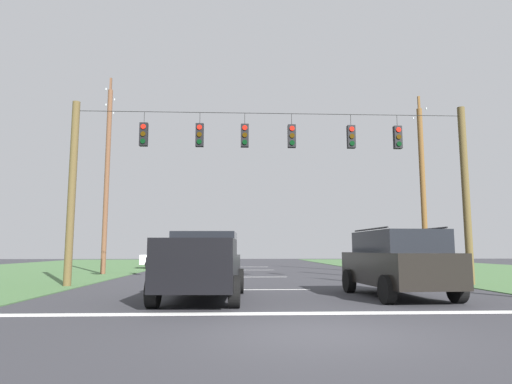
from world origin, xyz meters
TOP-DOWN VIEW (x-y plane):
  - ground_plane at (0.00, 0.00)m, footprint 120.00×120.00m
  - stop_bar_stripe at (0.00, 2.42)m, footprint 13.90×0.45m
  - lane_dash_0 at (0.00, 8.42)m, footprint 2.50×0.15m
  - lane_dash_1 at (0.00, 15.77)m, footprint 2.50×0.15m
  - lane_dash_2 at (0.00, 23.64)m, footprint 2.50×0.15m
  - lane_dash_3 at (0.00, 29.16)m, footprint 2.50×0.15m
  - overhead_signal_span at (0.05, 10.03)m, footprint 16.25×0.31m
  - pickup_truck at (-2.38, 5.36)m, footprint 2.46×5.48m
  - suv_black at (3.44, 5.63)m, footprint 2.44×4.90m
  - distant_car_crossing_white at (-6.31, 26.34)m, footprint 4.41×2.25m
  - utility_pole_mid_right at (9.18, 16.91)m, footprint 0.30×1.93m
  - utility_pole_near_left at (-9.01, 18.52)m, footprint 0.28×1.92m

SIDE VIEW (x-z plane):
  - ground_plane at x=0.00m, z-range 0.00..0.00m
  - stop_bar_stripe at x=0.00m, z-range 0.00..0.01m
  - lane_dash_0 at x=0.00m, z-range 0.00..0.01m
  - lane_dash_1 at x=0.00m, z-range 0.00..0.01m
  - lane_dash_2 at x=0.00m, z-range 0.00..0.01m
  - lane_dash_3 at x=0.00m, z-range 0.00..0.01m
  - distant_car_crossing_white at x=-6.31m, z-range 0.03..1.55m
  - pickup_truck at x=-2.38m, z-range -0.01..1.94m
  - suv_black at x=3.44m, z-range 0.03..2.09m
  - overhead_signal_span at x=0.05m, z-range 0.63..8.00m
  - utility_pole_mid_right at x=9.18m, z-range -0.21..10.07m
  - utility_pole_near_left at x=-9.01m, z-range -0.06..11.64m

